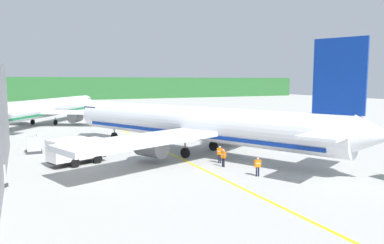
% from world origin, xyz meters
% --- Properties ---
extents(ground, '(240.00, 320.00, 0.20)m').
position_xyz_m(ground, '(0.00, 48.00, -0.10)').
color(ground, '#A8A8A3').
extents(distant_treeline, '(216.00, 6.00, 9.76)m').
position_xyz_m(distant_treeline, '(0.00, 150.39, 4.88)').
color(distant_treeline, '#28602D').
rests_on(distant_treeline, ground).
extents(airliner_foreground, '(32.93, 39.04, 11.90)m').
position_xyz_m(airliner_foreground, '(-10.93, 23.89, 3.39)').
color(airliner_foreground, silver).
rests_on(airliner_foreground, ground).
extents(airliner_mid_apron, '(27.71, 32.49, 10.70)m').
position_xyz_m(airliner_mid_apron, '(-24.37, 60.69, 3.05)').
color(airliner_mid_apron, silver).
rests_on(airliner_mid_apron, ground).
extents(service_truck_fuel, '(5.98, 4.07, 2.67)m').
position_xyz_m(service_truck_fuel, '(-23.85, 23.76, 1.50)').
color(service_truck_fuel, silver).
rests_on(service_truck_fuel, ground).
extents(cargo_container_far, '(1.69, 1.69, 2.09)m').
position_xyz_m(cargo_container_far, '(-27.52, 31.82, 0.99)').
color(cargo_container_far, '#333338').
rests_on(cargo_container_far, ground).
extents(crew_marshaller, '(0.49, 0.48, 1.76)m').
position_xyz_m(crew_marshaller, '(-10.79, 18.07, 1.04)').
color(crew_marshaller, '#191E33').
rests_on(crew_marshaller, ground).
extents(crew_loader_left, '(0.59, 0.38, 1.67)m').
position_xyz_m(crew_loader_left, '(-10.32, 12.28, 0.99)').
color(crew_loader_left, '#191E33').
rests_on(crew_loader_left, ground).
extents(crew_loader_right, '(0.38, 0.59, 1.76)m').
position_xyz_m(crew_loader_right, '(-11.26, 16.56, 1.04)').
color(crew_loader_right, '#191E33').
rests_on(crew_loader_right, ground).
extents(apron_guide_line, '(0.30, 60.00, 0.01)m').
position_xyz_m(apron_guide_line, '(-13.49, 19.40, 0.01)').
color(apron_guide_line, yellow).
rests_on(apron_guide_line, ground).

